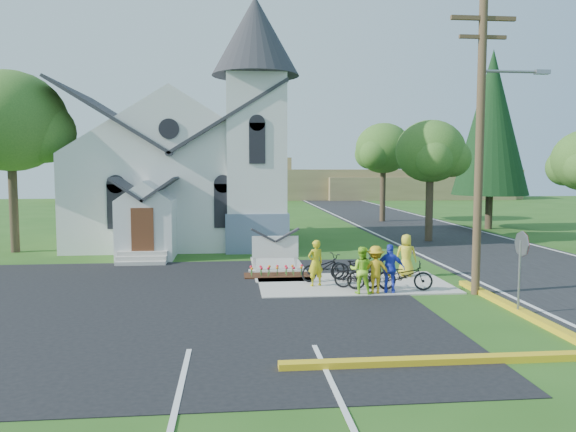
{
  "coord_description": "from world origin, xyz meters",
  "views": [
    {
      "loc": [
        -2.96,
        -19.64,
        4.34
      ],
      "look_at": [
        -0.49,
        5.0,
        2.17
      ],
      "focal_mm": 35.0,
      "sensor_mm": 36.0,
      "label": 1
    }
  ],
  "objects": [
    {
      "name": "cyclist_2",
      "position": [
        2.4,
        -1.2,
        0.89
      ],
      "size": [
        1.06,
        0.7,
        1.67
      ],
      "primitive_type": "imported",
      "rotation": [
        0.0,
        0.0,
        2.82
      ],
      "color": "blue",
      "rests_on": "sidewalk"
    },
    {
      "name": "cyclist_0",
      "position": [
        0.03,
        0.18,
        0.89
      ],
      "size": [
        0.71,
        0.58,
        1.67
      ],
      "primitive_type": "imported",
      "rotation": [
        0.0,
        0.0,
        3.49
      ],
      "color": "gold",
      "rests_on": "sidewalk"
    },
    {
      "name": "bike_2",
      "position": [
        1.77,
        1.15,
        0.56
      ],
      "size": [
        1.96,
        0.76,
        1.01
      ],
      "primitive_type": "imported",
      "rotation": [
        0.0,
        0.0,
        1.62
      ],
      "color": "black",
      "rests_on": "sidewalk"
    },
    {
      "name": "tree_lot_corner",
      "position": [
        -14.0,
        10.0,
        6.6
      ],
      "size": [
        5.6,
        5.6,
        9.15
      ],
      "color": "#392C1F",
      "rests_on": "ground"
    },
    {
      "name": "conifer",
      "position": [
        15.0,
        18.0,
        7.39
      ],
      "size": [
        5.2,
        5.2,
        12.4
      ],
      "color": "#392C1F",
      "rests_on": "ground"
    },
    {
      "name": "utility_pole",
      "position": [
        5.36,
        -1.5,
        5.4
      ],
      "size": [
        3.45,
        0.28,
        10.0
      ],
      "color": "#4D3926",
      "rests_on": "ground"
    },
    {
      "name": "church",
      "position": [
        -5.48,
        12.48,
        5.25
      ],
      "size": [
        12.35,
        12.0,
        13.0
      ],
      "color": "white",
      "rests_on": "ground"
    },
    {
      "name": "tree_road_mid",
      "position": [
        9.0,
        24.0,
        5.78
      ],
      "size": [
        4.4,
        4.4,
        7.8
      ],
      "color": "#392C1F",
      "rests_on": "ground"
    },
    {
      "name": "tree_road_near",
      "position": [
        8.5,
        12.0,
        5.21
      ],
      "size": [
        4.0,
        4.0,
        7.05
      ],
      "color": "#392C1F",
      "rests_on": "ground"
    },
    {
      "name": "bike_0",
      "position": [
        0.47,
        1.08,
        0.55
      ],
      "size": [
        2.02,
        1.36,
        1.0
      ],
      "primitive_type": "imported",
      "rotation": [
        0.0,
        0.0,
        1.97
      ],
      "color": "black",
      "rests_on": "sidewalk"
    },
    {
      "name": "road",
      "position": [
        10.0,
        15.0,
        0.01
      ],
      "size": [
        8.0,
        90.0,
        0.02
      ],
      "primitive_type": "cube",
      "color": "black",
      "rests_on": "ground"
    },
    {
      "name": "bike_3",
      "position": [
        1.88,
        -0.67,
        0.57
      ],
      "size": [
        1.77,
        0.63,
        1.04
      ],
      "primitive_type": "imported",
      "rotation": [
        0.0,
        0.0,
        1.49
      ],
      "color": "black",
      "rests_on": "sidewalk"
    },
    {
      "name": "bike_1",
      "position": [
        1.44,
        -0.39,
        0.55
      ],
      "size": [
        1.71,
        0.83,
        0.99
      ],
      "primitive_type": "imported",
      "rotation": [
        0.0,
        0.0,
        1.34
      ],
      "color": "black",
      "rests_on": "sidewalk"
    },
    {
      "name": "stop_sign",
      "position": [
        5.43,
        -4.2,
        1.78
      ],
      "size": [
        0.11,
        0.76,
        2.48
      ],
      "color": "gray",
      "rests_on": "ground"
    },
    {
      "name": "cyclist_4",
      "position": [
        3.85,
        1.61,
        0.88
      ],
      "size": [
        0.92,
        0.73,
        1.66
      ],
      "primitive_type": "imported",
      "rotation": [
        0.0,
        0.0,
        2.87
      ],
      "color": "gold",
      "rests_on": "sidewalk"
    },
    {
      "name": "flower_bed",
      "position": [
        -1.2,
        2.3,
        0.04
      ],
      "size": [
        2.6,
        1.1,
        0.07
      ],
      "primitive_type": "cube",
      "color": "#351E0E",
      "rests_on": "ground"
    },
    {
      "name": "parking_lot",
      "position": [
        -7.0,
        -2.0,
        0.01
      ],
      "size": [
        20.0,
        16.0,
        0.02
      ],
      "primitive_type": "cube",
      "color": "black",
      "rests_on": "ground"
    },
    {
      "name": "church_sign",
      "position": [
        -1.2,
        3.2,
        1.03
      ],
      "size": [
        2.2,
        0.4,
        1.7
      ],
      "color": "#A7A197",
      "rests_on": "ground"
    },
    {
      "name": "distant_hills",
      "position": [
        3.36,
        56.33,
        2.17
      ],
      "size": [
        61.0,
        10.0,
        5.6
      ],
      "color": "olive",
      "rests_on": "ground"
    },
    {
      "name": "sidewalk",
      "position": [
        1.5,
        0.5,
        0.03
      ],
      "size": [
        7.0,
        4.0,
        0.05
      ],
      "primitive_type": "cube",
      "color": "#A7A197",
      "rests_on": "ground"
    },
    {
      "name": "cyclist_1",
      "position": [
        1.39,
        -1.2,
        0.85
      ],
      "size": [
        0.93,
        0.82,
        1.6
      ],
      "primitive_type": "imported",
      "rotation": [
        0.0,
        0.0,
        2.82
      ],
      "color": "#9EE92B",
      "rests_on": "sidewalk"
    },
    {
      "name": "bike_4",
      "position": [
        3.03,
        -0.79,
        0.56
      ],
      "size": [
        2.03,
        1.17,
        1.01
      ],
      "primitive_type": "imported",
      "rotation": [
        0.0,
        0.0,
        1.3
      ],
      "color": "black",
      "rests_on": "sidewalk"
    },
    {
      "name": "ground",
      "position": [
        0.0,
        0.0,
        0.0
      ],
      "size": [
        120.0,
        120.0,
        0.0
      ],
      "primitive_type": "plane",
      "color": "#275117",
      "rests_on": "ground"
    },
    {
      "name": "cyclist_3",
      "position": [
        1.88,
        -1.2,
        0.86
      ],
      "size": [
        1.13,
        0.75,
        1.62
      ],
      "primitive_type": "imported",
      "rotation": [
        0.0,
        0.0,
        2.99
      ],
      "color": "gold",
      "rests_on": "sidewalk"
    }
  ]
}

